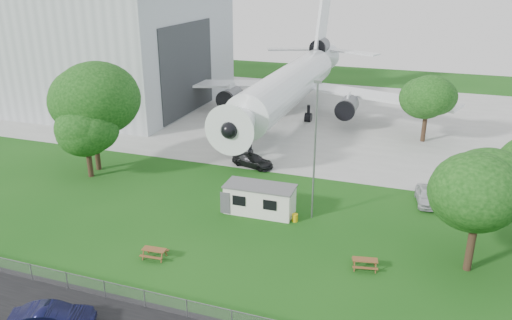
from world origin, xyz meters
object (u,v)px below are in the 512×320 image
(picnic_west, at_px, (155,258))
(car_centre_sedan, at_px, (51,319))
(hangar, at_px, (79,41))
(airliner, at_px, (292,82))
(picnic_east, at_px, (364,268))
(site_cabin, at_px, (260,199))

(picnic_west, relative_size, car_centre_sedan, 0.37)
(hangar, xyz_separation_m, airliner, (35.97, -0.14, -4.14))
(hangar, distance_m, airliner, 36.21)
(airliner, relative_size, picnic_east, 26.52)
(site_cabin, bearing_deg, hangar, 143.83)
(hangar, xyz_separation_m, picnic_west, (36.54, -40.12, -9.41))
(picnic_east, bearing_deg, hangar, 133.95)
(site_cabin, bearing_deg, picnic_east, -30.56)
(airliner, xyz_separation_m, car_centre_sedan, (-1.08, -49.09, -4.46))
(site_cabin, relative_size, picnic_west, 3.76)
(site_cabin, relative_size, car_centre_sedan, 1.38)
(picnic_west, xyz_separation_m, car_centre_sedan, (-1.65, -9.11, 0.81))
(picnic_west, relative_size, picnic_east, 1.00)
(site_cabin, height_order, car_centre_sedan, site_cabin)
(airliner, bearing_deg, car_centre_sedan, -91.26)
(picnic_east, relative_size, car_centre_sedan, 0.37)
(car_centre_sedan, bearing_deg, airliner, -26.19)
(hangar, distance_m, site_cabin, 52.13)
(site_cabin, bearing_deg, car_centre_sedan, -109.52)
(site_cabin, xyz_separation_m, picnic_east, (10.06, -5.94, -1.31))
(site_cabin, xyz_separation_m, picnic_west, (-5.03, -9.74, -1.31))
(airliner, height_order, picnic_west, airliner)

